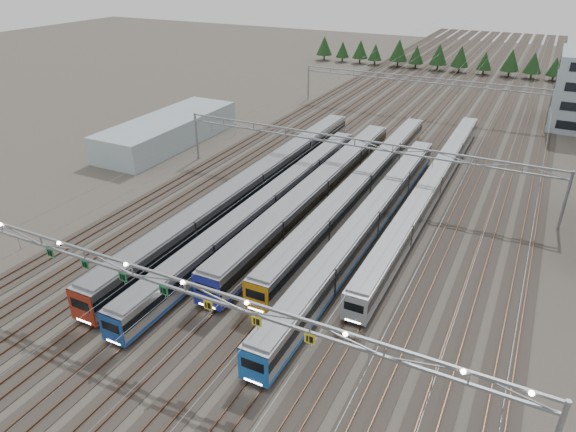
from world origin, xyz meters
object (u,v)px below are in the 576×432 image
at_px(gantry_near, 184,290).
at_px(west_shed, 169,131).
at_px(gantry_mid, 354,148).
at_px(train_f, 432,186).
at_px(train_c, 317,192).
at_px(train_a, 254,185).
at_px(gantry_far, 427,85).
at_px(train_b, 267,205).
at_px(train_e, 368,222).
at_px(train_d, 361,185).

relative_size(gantry_near, west_shed, 1.88).
xyz_separation_m(gantry_mid, west_shed, (-37.58, 4.36, -4.01)).
bearing_deg(west_shed, train_f, -2.96).
bearing_deg(west_shed, train_c, -19.27).
xyz_separation_m(train_a, gantry_far, (11.25, 54.75, 4.13)).
distance_m(train_a, train_b, 6.34).
height_order(train_a, gantry_near, gantry_near).
relative_size(train_b, train_e, 1.01).
relative_size(train_b, gantry_near, 1.00).
bearing_deg(gantry_mid, west_shed, 173.38).
relative_size(train_d, gantry_far, 1.07).
distance_m(train_a, train_d, 15.24).
xyz_separation_m(train_b, gantry_far, (6.75, 59.20, 4.37)).
xyz_separation_m(train_c, train_e, (9.00, -5.01, -0.24)).
distance_m(gantry_mid, west_shed, 38.04).
distance_m(train_d, gantry_mid, 5.53).
relative_size(gantry_mid, west_shed, 1.88).
bearing_deg(train_a, west_shed, 151.82).
bearing_deg(west_shed, train_b, -31.05).
bearing_deg(train_e, gantry_near, -104.07).
distance_m(train_b, train_d, 14.62).
bearing_deg(train_f, gantry_near, -105.07).
xyz_separation_m(train_b, train_e, (13.50, 1.21, 0.08)).
bearing_deg(train_d, train_c, -130.26).
relative_size(train_e, gantry_near, 1.00).
distance_m(train_d, west_shed, 40.45).
bearing_deg(train_a, gantry_far, 78.39).
height_order(train_a, gantry_far, gantry_far).
height_order(train_e, gantry_far, gantry_far).
xyz_separation_m(train_f, gantry_mid, (-11.25, -1.84, 4.43)).
height_order(train_c, gantry_mid, gantry_mid).
relative_size(train_e, gantry_mid, 1.00).
distance_m(train_c, train_f, 16.70).
bearing_deg(gantry_near, train_e, 75.93).
relative_size(train_a, train_e, 1.14).
height_order(train_f, gantry_mid, gantry_mid).
distance_m(train_a, train_f, 25.31).
distance_m(train_e, gantry_near, 28.40).
bearing_deg(gantry_mid, train_e, -62.55).
height_order(train_c, train_f, train_c).
distance_m(train_a, gantry_mid, 15.45).
bearing_deg(train_e, train_f, 73.12).
bearing_deg(gantry_mid, train_d, -49.96).
bearing_deg(gantry_near, gantry_far, 89.97).
distance_m(train_b, gantry_near, 27.24).
height_order(gantry_near, west_shed, gantry_near).
bearing_deg(gantry_near, train_d, 86.49).
bearing_deg(west_shed, gantry_near, -49.84).
bearing_deg(train_f, train_e, -106.88).
bearing_deg(train_d, gantry_mid, 130.04).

